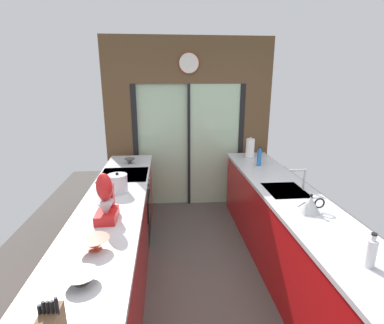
{
  "coord_description": "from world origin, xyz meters",
  "views": [
    {
      "loc": [
        -0.38,
        -2.28,
        2.07
      ],
      "look_at": [
        -0.08,
        0.98,
        1.14
      ],
      "focal_mm": 27.34,
      "sensor_mm": 36.0,
      "label": 1
    }
  ],
  "objects_px": {
    "oven_range": "(126,209)",
    "stock_pot": "(118,183)",
    "mixing_bowl_far": "(130,161)",
    "mixing_bowl_near": "(81,278)",
    "mixing_bowl_mid": "(95,244)",
    "paper_towel_roll": "(250,148)",
    "kettle": "(310,204)",
    "soap_bottle_near": "(371,253)",
    "stand_mixer": "(106,202)",
    "soap_bottle_far": "(259,158)"
  },
  "relations": [
    {
      "from": "kettle",
      "to": "stock_pot",
      "type": "bearing_deg",
      "value": 160.17
    },
    {
      "from": "soap_bottle_far",
      "to": "paper_towel_roll",
      "type": "xyz_separation_m",
      "value": [
        0.0,
        0.44,
        0.03
      ]
    },
    {
      "from": "mixing_bowl_far",
      "to": "paper_towel_roll",
      "type": "distance_m",
      "value": 1.79
    },
    {
      "from": "oven_range",
      "to": "kettle",
      "type": "distance_m",
      "value": 2.25
    },
    {
      "from": "oven_range",
      "to": "soap_bottle_far",
      "type": "bearing_deg",
      "value": 7.0
    },
    {
      "from": "stock_pot",
      "to": "mixing_bowl_near",
      "type": "bearing_deg",
      "value": -90.0
    },
    {
      "from": "mixing_bowl_mid",
      "to": "stand_mixer",
      "type": "bearing_deg",
      "value": 90.0
    },
    {
      "from": "oven_range",
      "to": "mixing_bowl_mid",
      "type": "height_order",
      "value": "mixing_bowl_mid"
    },
    {
      "from": "soap_bottle_far",
      "to": "oven_range",
      "type": "bearing_deg",
      "value": -173.0
    },
    {
      "from": "stand_mixer",
      "to": "paper_towel_roll",
      "type": "distance_m",
      "value": 2.6
    },
    {
      "from": "stock_pot",
      "to": "soap_bottle_near",
      "type": "distance_m",
      "value": 2.29
    },
    {
      "from": "mixing_bowl_near",
      "to": "soap_bottle_near",
      "type": "bearing_deg",
      "value": -0.26
    },
    {
      "from": "kettle",
      "to": "soap_bottle_near",
      "type": "xyz_separation_m",
      "value": [
        -0.0,
        -0.79,
        0.02
      ]
    },
    {
      "from": "mixing_bowl_near",
      "to": "soap_bottle_near",
      "type": "distance_m",
      "value": 1.78
    },
    {
      "from": "mixing_bowl_near",
      "to": "mixing_bowl_mid",
      "type": "xyz_separation_m",
      "value": [
        0.0,
        0.35,
        0.01
      ]
    },
    {
      "from": "mixing_bowl_mid",
      "to": "mixing_bowl_far",
      "type": "bearing_deg",
      "value": 90.0
    },
    {
      "from": "soap_bottle_near",
      "to": "paper_towel_roll",
      "type": "xyz_separation_m",
      "value": [
        0.0,
        2.7,
        0.04
      ]
    },
    {
      "from": "oven_range",
      "to": "mixing_bowl_far",
      "type": "distance_m",
      "value": 0.71
    },
    {
      "from": "oven_range",
      "to": "mixing_bowl_mid",
      "type": "bearing_deg",
      "value": -89.37
    },
    {
      "from": "stand_mixer",
      "to": "soap_bottle_far",
      "type": "height_order",
      "value": "stand_mixer"
    },
    {
      "from": "mixing_bowl_far",
      "to": "oven_range",
      "type": "bearing_deg",
      "value": -92.13
    },
    {
      "from": "oven_range",
      "to": "stand_mixer",
      "type": "height_order",
      "value": "stand_mixer"
    },
    {
      "from": "mixing_bowl_near",
      "to": "paper_towel_roll",
      "type": "height_order",
      "value": "paper_towel_roll"
    },
    {
      "from": "oven_range",
      "to": "mixing_bowl_near",
      "type": "distance_m",
      "value": 2.09
    },
    {
      "from": "stand_mixer",
      "to": "kettle",
      "type": "relative_size",
      "value": 1.64
    },
    {
      "from": "oven_range",
      "to": "kettle",
      "type": "bearing_deg",
      "value": -34.62
    },
    {
      "from": "mixing_bowl_near",
      "to": "stand_mixer",
      "type": "distance_m",
      "value": 0.81
    },
    {
      "from": "mixing_bowl_mid",
      "to": "stand_mixer",
      "type": "distance_m",
      "value": 0.47
    },
    {
      "from": "stock_pot",
      "to": "oven_range",
      "type": "bearing_deg",
      "value": 91.76
    },
    {
      "from": "oven_range",
      "to": "mixing_bowl_far",
      "type": "bearing_deg",
      "value": 87.87
    },
    {
      "from": "mixing_bowl_near",
      "to": "kettle",
      "type": "distance_m",
      "value": 1.95
    },
    {
      "from": "mixing_bowl_near",
      "to": "mixing_bowl_mid",
      "type": "height_order",
      "value": "mixing_bowl_mid"
    },
    {
      "from": "mixing_bowl_far",
      "to": "kettle",
      "type": "height_order",
      "value": "kettle"
    },
    {
      "from": "mixing_bowl_far",
      "to": "stock_pot",
      "type": "xyz_separation_m",
      "value": [
        -0.0,
        -1.1,
        0.06
      ]
    },
    {
      "from": "stock_pot",
      "to": "soap_bottle_near",
      "type": "relative_size",
      "value": 0.94
    },
    {
      "from": "mixing_bowl_mid",
      "to": "mixing_bowl_far",
      "type": "relative_size",
      "value": 1.35
    },
    {
      "from": "mixing_bowl_near",
      "to": "kettle",
      "type": "bearing_deg",
      "value": 23.73
    },
    {
      "from": "paper_towel_roll",
      "to": "soap_bottle_far",
      "type": "bearing_deg",
      "value": -90.0
    },
    {
      "from": "kettle",
      "to": "paper_towel_roll",
      "type": "xyz_separation_m",
      "value": [
        -0.0,
        1.91,
        0.07
      ]
    },
    {
      "from": "stock_pot",
      "to": "mixing_bowl_far",
      "type": "bearing_deg",
      "value": 90.0
    },
    {
      "from": "mixing_bowl_far",
      "to": "soap_bottle_near",
      "type": "xyz_separation_m",
      "value": [
        1.78,
        -2.53,
        0.06
      ]
    },
    {
      "from": "mixing_bowl_far",
      "to": "stock_pot",
      "type": "relative_size",
      "value": 0.7
    },
    {
      "from": "mixing_bowl_far",
      "to": "mixing_bowl_near",
      "type": "bearing_deg",
      "value": -90.0
    },
    {
      "from": "stand_mixer",
      "to": "kettle",
      "type": "height_order",
      "value": "stand_mixer"
    },
    {
      "from": "oven_range",
      "to": "stock_pot",
      "type": "distance_m",
      "value": 0.82
    },
    {
      "from": "stand_mixer",
      "to": "soap_bottle_far",
      "type": "bearing_deg",
      "value": 39.1
    },
    {
      "from": "mixing_bowl_far",
      "to": "paper_towel_roll",
      "type": "bearing_deg",
      "value": 5.45
    },
    {
      "from": "oven_range",
      "to": "stock_pot",
      "type": "height_order",
      "value": "stock_pot"
    },
    {
      "from": "mixing_bowl_near",
      "to": "mixing_bowl_mid",
      "type": "bearing_deg",
      "value": 90.0
    },
    {
      "from": "mixing_bowl_near",
      "to": "paper_towel_roll",
      "type": "xyz_separation_m",
      "value": [
        1.78,
        2.69,
        0.11
      ]
    }
  ]
}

